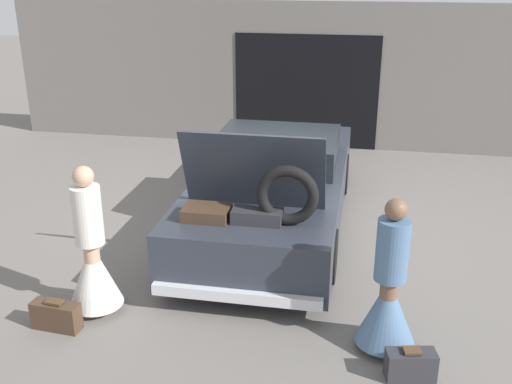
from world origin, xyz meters
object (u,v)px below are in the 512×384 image
Objects in this scene: person_right at (388,298)px; suitcase_beside_left_person at (56,316)px; car at (274,186)px; person_left at (93,261)px; suitcase_beside_right_person at (411,365)px.

suitcase_beside_left_person is (-3.27, -0.30, -0.40)m from person_right.
suitcase_beside_left_person is at bearing -121.20° from car.
suitcase_beside_left_person is at bearing 89.87° from person_right.
person_left is 3.16× the size of suitcase_beside_left_person.
car is at bearing 24.74° from person_right.
person_right is at bearing 5.16° from suitcase_beside_left_person.
car is 3.52m from suitcase_beside_right_person.
person_right is at bearing 117.90° from suitcase_beside_right_person.
car is 2.91m from person_left.
person_right is at bearing 85.20° from person_left.
person_right is 3.28× the size of suitcase_beside_right_person.
person_right is (1.51, -2.61, -0.04)m from car.
person_right reaches higher than suitcase_beside_left_person.
suitcase_beside_right_person is at bearing -157.39° from person_right.
person_right is at bearing -59.98° from car.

